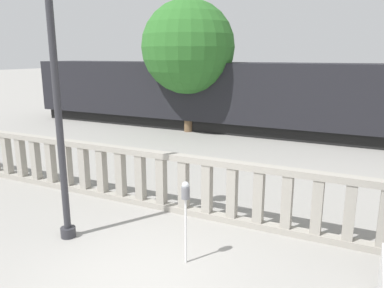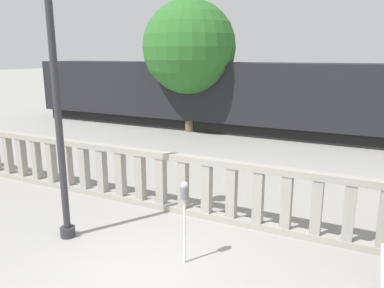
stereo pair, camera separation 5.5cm
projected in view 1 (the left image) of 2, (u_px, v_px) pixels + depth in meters
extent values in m
plane|color=gray|center=(140.00, 280.00, 6.06)|extent=(160.00, 160.00, 0.00)
cube|color=#9E998E|center=(207.00, 215.00, 8.39)|extent=(17.17, 0.24, 0.14)
cube|color=#9E998E|center=(207.00, 161.00, 8.10)|extent=(17.17, 0.24, 0.14)
cube|color=#9E998E|center=(7.00, 155.00, 10.99)|extent=(0.20, 0.20, 1.11)
cube|color=#9E998E|center=(21.00, 157.00, 10.74)|extent=(0.20, 0.20, 1.11)
cube|color=#9E998E|center=(36.00, 160.00, 10.49)|extent=(0.20, 0.20, 1.11)
cube|color=#9E998E|center=(51.00, 162.00, 10.24)|extent=(0.20, 0.20, 1.11)
cube|color=#9E998E|center=(67.00, 165.00, 9.99)|extent=(0.20, 0.20, 1.11)
cube|color=#9E998E|center=(84.00, 168.00, 9.74)|extent=(0.20, 0.20, 1.11)
cube|color=#9E998E|center=(102.00, 171.00, 9.49)|extent=(0.20, 0.20, 1.11)
cube|color=#9E998E|center=(121.00, 174.00, 9.24)|extent=(0.20, 0.20, 1.11)
cube|color=#9E998E|center=(140.00, 177.00, 9.00)|extent=(0.20, 0.20, 1.11)
cube|color=#9E998E|center=(161.00, 181.00, 8.75)|extent=(0.20, 0.20, 1.11)
cube|color=#9E998E|center=(184.00, 184.00, 8.50)|extent=(0.20, 0.20, 1.11)
cube|color=#9E998E|center=(207.00, 188.00, 8.25)|extent=(0.20, 0.20, 1.11)
cube|color=#9E998E|center=(232.00, 192.00, 8.00)|extent=(0.20, 0.20, 1.11)
cube|color=#9E998E|center=(259.00, 197.00, 7.75)|extent=(0.20, 0.20, 1.11)
cube|color=#9E998E|center=(287.00, 202.00, 7.50)|extent=(0.20, 0.20, 1.11)
cube|color=#9E998E|center=(317.00, 207.00, 7.25)|extent=(0.20, 0.20, 1.11)
cube|color=#9E998E|center=(350.00, 212.00, 7.01)|extent=(0.20, 0.20, 1.11)
cube|color=#9E998E|center=(384.00, 218.00, 6.76)|extent=(0.20, 0.20, 1.11)
cylinder|color=#2D2D33|center=(68.00, 232.00, 7.50)|extent=(0.29, 0.29, 0.20)
cylinder|color=#2D2D33|center=(57.00, 95.00, 6.86)|extent=(0.13, 0.13, 5.30)
cylinder|color=silver|center=(186.00, 231.00, 6.45)|extent=(0.04, 0.04, 1.20)
cylinder|color=slate|center=(186.00, 193.00, 6.29)|extent=(0.15, 0.15, 0.21)
sphere|color=#B2B7BC|center=(186.00, 185.00, 6.26)|extent=(0.12, 0.12, 0.12)
cube|color=black|center=(221.00, 124.00, 18.22)|extent=(20.20, 2.10, 0.55)
cube|color=black|center=(221.00, 91.00, 17.85)|extent=(20.61, 2.63, 2.67)
cylinder|color=brown|center=(188.00, 107.00, 17.61)|extent=(0.40, 0.40, 2.31)
sphere|color=#2D6B28|center=(188.00, 47.00, 16.97)|extent=(4.24, 4.24, 4.24)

